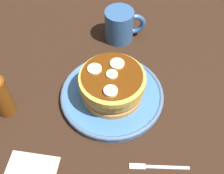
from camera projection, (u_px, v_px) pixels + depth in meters
The scene contains 10 objects.
ground_plane at pixel (112, 101), 76.58cm from camera, with size 140.00×140.00×3.00cm, color black.
plate at pixel (112, 95), 74.56cm from camera, with size 25.96×25.96×1.92cm.
pancake_stack at pixel (112, 84), 71.24cm from camera, with size 16.51×16.61×7.35cm.
banana_slice_0 at pixel (112, 74), 68.32cm from camera, with size 2.73×2.73×0.71cm.
banana_slice_1 at pixel (117, 64), 70.14cm from camera, with size 3.45×3.45×0.74cm.
banana_slice_2 at pixel (95, 69), 69.17cm from camera, with size 3.35×3.35×0.70cm.
banana_slice_3 at pixel (111, 91), 65.07cm from camera, with size 3.15×3.15×0.98cm.
coffee_mug at pixel (120, 25), 84.97cm from camera, with size 11.86×8.26×9.47cm.
fork at pixel (156, 167), 63.93cm from camera, with size 12.99×3.01×0.50cm.
syrup_bottle at pixel (0, 95), 68.04cm from camera, with size 4.45×4.45×13.85cm.
Camera 1 is at (-5.24, -43.41, 61.47)cm, focal length 47.56 mm.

